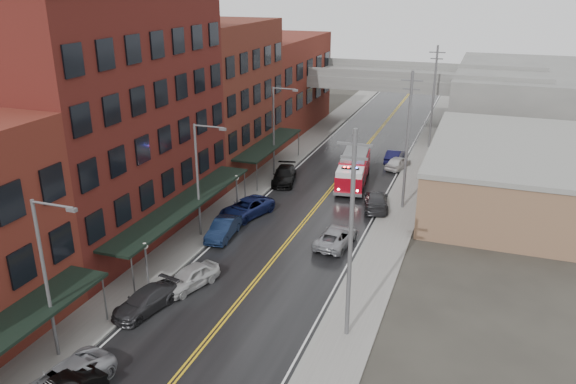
% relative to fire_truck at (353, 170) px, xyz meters
% --- Properties ---
extents(road, '(11.00, 160.00, 0.02)m').
position_rel_fire_truck_xyz_m(road, '(-1.68, -9.35, -1.57)').
color(road, black).
rests_on(road, ground).
extents(sidewalk_left, '(3.00, 160.00, 0.15)m').
position_rel_fire_truck_xyz_m(sidewalk_left, '(-8.98, -9.35, -1.51)').
color(sidewalk_left, slate).
rests_on(sidewalk_left, ground).
extents(sidewalk_right, '(3.00, 160.00, 0.15)m').
position_rel_fire_truck_xyz_m(sidewalk_right, '(5.62, -9.35, -1.51)').
color(sidewalk_right, slate).
rests_on(sidewalk_right, ground).
extents(curb_left, '(0.30, 160.00, 0.15)m').
position_rel_fire_truck_xyz_m(curb_left, '(-7.33, -9.35, -1.51)').
color(curb_left, gray).
rests_on(curb_left, ground).
extents(curb_right, '(0.30, 160.00, 0.15)m').
position_rel_fire_truck_xyz_m(curb_right, '(3.97, -9.35, -1.51)').
color(curb_right, gray).
rests_on(curb_right, ground).
extents(brick_building_b, '(9.00, 20.00, 18.00)m').
position_rel_fire_truck_xyz_m(brick_building_b, '(-14.98, -16.35, 7.42)').
color(brick_building_b, '#551816').
rests_on(brick_building_b, ground).
extents(brick_building_c, '(9.00, 15.00, 15.00)m').
position_rel_fire_truck_xyz_m(brick_building_c, '(-14.98, 1.15, 5.92)').
color(brick_building_c, maroon).
rests_on(brick_building_c, ground).
extents(brick_building_far, '(9.00, 20.00, 12.00)m').
position_rel_fire_truck_xyz_m(brick_building_far, '(-14.98, 18.65, 4.42)').
color(brick_building_far, maroon).
rests_on(brick_building_far, ground).
extents(tan_building, '(14.00, 22.00, 5.00)m').
position_rel_fire_truck_xyz_m(tan_building, '(14.32, 0.65, 0.92)').
color(tan_building, '#835F46').
rests_on(tan_building, ground).
extents(right_far_block, '(18.00, 30.00, 8.00)m').
position_rel_fire_truck_xyz_m(right_far_block, '(16.32, 30.65, 2.42)').
color(right_far_block, slate).
rests_on(right_far_block, ground).
extents(awning_1, '(2.60, 18.00, 3.09)m').
position_rel_fire_truck_xyz_m(awning_1, '(-9.18, -16.35, 1.41)').
color(awning_1, black).
rests_on(awning_1, ground).
extents(awning_2, '(2.60, 13.00, 3.09)m').
position_rel_fire_truck_xyz_m(awning_2, '(-9.17, 1.15, 1.40)').
color(awning_2, black).
rests_on(awning_2, ground).
extents(globe_lamp_1, '(0.44, 0.44, 3.12)m').
position_rel_fire_truck_xyz_m(globe_lamp_1, '(-8.08, -23.35, 0.73)').
color(globe_lamp_1, '#59595B').
rests_on(globe_lamp_1, ground).
extents(globe_lamp_2, '(0.44, 0.44, 3.12)m').
position_rel_fire_truck_xyz_m(globe_lamp_2, '(-8.08, -9.35, 0.73)').
color(globe_lamp_2, '#59595B').
rests_on(globe_lamp_2, ground).
extents(street_lamp_0, '(2.64, 0.22, 9.00)m').
position_rel_fire_truck_xyz_m(street_lamp_0, '(-8.23, -31.35, 3.60)').
color(street_lamp_0, '#59595B').
rests_on(street_lamp_0, ground).
extents(street_lamp_1, '(2.64, 0.22, 9.00)m').
position_rel_fire_truck_xyz_m(street_lamp_1, '(-8.23, -15.35, 3.60)').
color(street_lamp_1, '#59595B').
rests_on(street_lamp_1, ground).
extents(street_lamp_2, '(2.64, 0.22, 9.00)m').
position_rel_fire_truck_xyz_m(street_lamp_2, '(-8.23, 0.65, 3.60)').
color(street_lamp_2, '#59595B').
rests_on(street_lamp_2, ground).
extents(utility_pole_0, '(1.80, 0.24, 12.00)m').
position_rel_fire_truck_xyz_m(utility_pole_0, '(5.52, -24.35, 4.72)').
color(utility_pole_0, '#59595B').
rests_on(utility_pole_0, ground).
extents(utility_pole_1, '(1.80, 0.24, 12.00)m').
position_rel_fire_truck_xyz_m(utility_pole_1, '(5.52, -4.35, 4.72)').
color(utility_pole_1, '#59595B').
rests_on(utility_pole_1, ground).
extents(utility_pole_2, '(1.80, 0.24, 12.00)m').
position_rel_fire_truck_xyz_m(utility_pole_2, '(5.52, 15.65, 4.72)').
color(utility_pole_2, '#59595B').
rests_on(utility_pole_2, ground).
extents(overpass, '(40.00, 10.00, 7.50)m').
position_rel_fire_truck_xyz_m(overpass, '(-1.68, 22.65, 4.40)').
color(overpass, slate).
rests_on(overpass, ground).
extents(fire_truck, '(3.96, 8.26, 2.92)m').
position_rel_fire_truck_xyz_m(fire_truck, '(0.00, 0.00, 0.00)').
color(fire_truck, maroon).
rests_on(fire_truck, ground).
extents(parked_car_left_2, '(3.25, 5.42, 1.41)m').
position_rel_fire_truck_xyz_m(parked_car_left_2, '(-6.17, -33.55, -0.88)').
color(parked_car_left_2, gray).
rests_on(parked_car_left_2, ground).
extents(parked_car_left_3, '(2.75, 4.84, 1.32)m').
position_rel_fire_truck_xyz_m(parked_car_left_3, '(-6.59, -25.94, -0.92)').
color(parked_car_left_3, '#29282B').
rests_on(parked_car_left_3, ground).
extents(parked_car_left_4, '(2.94, 4.57, 1.45)m').
position_rel_fire_truck_xyz_m(parked_car_left_4, '(-5.40, -22.55, -0.86)').
color(parked_car_left_4, '#B4B4B4').
rests_on(parked_car_left_4, ground).
extents(parked_car_left_5, '(1.89, 4.54, 1.46)m').
position_rel_fire_truck_xyz_m(parked_car_left_5, '(-6.68, -14.99, -0.85)').
color(parked_car_left_5, '#0D1931').
rests_on(parked_car_left_5, ground).
extents(parked_car_left_6, '(3.97, 5.85, 1.49)m').
position_rel_fire_truck_xyz_m(parked_car_left_6, '(-6.68, -10.55, -0.84)').
color(parked_car_left_6, '#121A46').
rests_on(parked_car_left_6, ground).
extents(parked_car_left_7, '(3.20, 5.48, 1.49)m').
position_rel_fire_truck_xyz_m(parked_car_left_7, '(-6.58, -1.48, -0.84)').
color(parked_car_left_7, black).
rests_on(parked_car_left_7, ground).
extents(parked_car_right_0, '(2.72, 5.08, 1.36)m').
position_rel_fire_truck_xyz_m(parked_car_right_0, '(1.92, -13.33, -0.91)').
color(parked_car_right_0, gray).
rests_on(parked_car_right_0, ground).
extents(parked_car_right_1, '(3.09, 5.43, 1.48)m').
position_rel_fire_truck_xyz_m(parked_car_right_1, '(3.32, -5.15, -0.84)').
color(parked_car_right_1, '#2B2B2D').
rests_on(parked_car_right_1, ground).
extents(parked_car_right_2, '(2.55, 4.28, 1.37)m').
position_rel_fire_truck_xyz_m(parked_car_right_2, '(3.32, 6.64, -0.90)').
color(parked_car_right_2, silver).
rests_on(parked_car_right_2, ground).
extents(parked_car_right_3, '(1.66, 4.41, 1.44)m').
position_rel_fire_truck_xyz_m(parked_car_right_3, '(2.59, 8.80, -0.87)').
color(parked_car_right_3, black).
rests_on(parked_car_right_3, ground).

